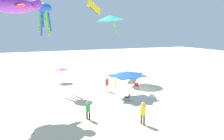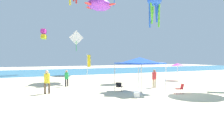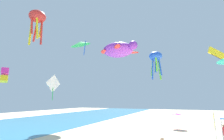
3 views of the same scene
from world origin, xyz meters
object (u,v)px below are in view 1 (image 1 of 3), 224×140
at_px(banner_flag, 116,90).
at_px(person_by_tent, 143,111).
at_px(beach_umbrella, 61,69).
at_px(kite_octopus_blue, 44,10).
at_px(kite_delta_teal, 110,18).
at_px(canopy_tent, 127,74).
at_px(person_far_stroller, 107,83).
at_px(kite_parafoil_yellow, 94,7).
at_px(folding_chair_right_of_tent, 128,97).
at_px(folding_chair_near_cooler, 136,85).
at_px(kite_turtle_purple, 14,5).
at_px(cooler_box, 152,96).
at_px(person_watching_sky, 88,109).

height_order(banner_flag, person_by_tent, banner_flag).
relative_size(beach_umbrella, kite_octopus_blue, 0.54).
bearing_deg(kite_delta_teal, canopy_tent, 40.25).
bearing_deg(banner_flag, person_by_tent, -169.84).
bearing_deg(person_far_stroller, banner_flag, 77.93).
bearing_deg(kite_parafoil_yellow, folding_chair_right_of_tent, -135.29).
relative_size(beach_umbrella, kite_delta_teal, 0.39).
height_order(person_by_tent, kite_octopus_blue, kite_octopus_blue).
relative_size(beach_umbrella, folding_chair_near_cooler, 2.76).
distance_m(folding_chair_right_of_tent, person_by_tent, 6.06).
xyz_separation_m(banner_flag, kite_turtle_purple, (4.82, 8.42, 7.91)).
height_order(beach_umbrella, folding_chair_right_of_tent, beach_umbrella).
bearing_deg(beach_umbrella, folding_chair_right_of_tent, -155.37).
relative_size(person_by_tent, kite_parafoil_yellow, 0.57).
distance_m(canopy_tent, person_far_stroller, 3.47).
bearing_deg(cooler_box, banner_flag, 108.68).
bearing_deg(folding_chair_near_cooler, kite_octopus_blue, 172.83).
xyz_separation_m(folding_chair_right_of_tent, cooler_box, (-0.22, -3.06, -0.27)).
distance_m(folding_chair_near_cooler, kite_octopus_blue, 15.40).
relative_size(kite_turtle_purple, kite_octopus_blue, 1.19).
relative_size(folding_chair_right_of_tent, banner_flag, 0.25).
bearing_deg(folding_chair_near_cooler, person_far_stroller, -166.61).
height_order(person_far_stroller, kite_delta_teal, kite_delta_teal).
bearing_deg(kite_turtle_purple, beach_umbrella, 75.73).
height_order(person_far_stroller, kite_parafoil_yellow, kite_parafoil_yellow).
bearing_deg(kite_delta_teal, person_watching_sky, 21.60).
relative_size(banner_flag, person_by_tent, 1.72).
xyz_separation_m(person_watching_sky, kite_delta_teal, (14.07, -7.92, 8.60)).
height_order(folding_chair_near_cooler, cooler_box, folding_chair_near_cooler).
height_order(canopy_tent, banner_flag, banner_flag).
bearing_deg(kite_parafoil_yellow, kite_delta_teal, -123.40).
bearing_deg(beach_umbrella, folding_chair_near_cooler, -131.82).
relative_size(banner_flag, kite_turtle_purple, 0.66).
height_order(person_by_tent, kite_parafoil_yellow, kite_parafoil_yellow).
bearing_deg(cooler_box, folding_chair_near_cooler, -3.06).
xyz_separation_m(person_watching_sky, kite_octopus_blue, (12.40, 1.95, 9.22)).
height_order(canopy_tent, person_far_stroller, canopy_tent).
distance_m(person_watching_sky, kite_delta_teal, 18.29).
height_order(folding_chair_near_cooler, person_watching_sky, person_watching_sky).
height_order(folding_chair_near_cooler, banner_flag, banner_flag).
height_order(folding_chair_near_cooler, kite_turtle_purple, kite_turtle_purple).
bearing_deg(banner_flag, kite_turtle_purple, 60.21).
bearing_deg(kite_parafoil_yellow, person_watching_sky, -148.82).
distance_m(cooler_box, person_far_stroller, 5.95).
height_order(banner_flag, person_watching_sky, banner_flag).
xyz_separation_m(canopy_tent, kite_octopus_blue, (7.67, 8.10, 7.53)).
distance_m(cooler_box, kite_delta_teal, 14.58).
height_order(canopy_tent, kite_delta_teal, kite_delta_teal).
bearing_deg(kite_octopus_blue, cooler_box, -147.72).
xyz_separation_m(person_watching_sky, kite_parafoil_yellow, (20.21, -7.33, 10.72)).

